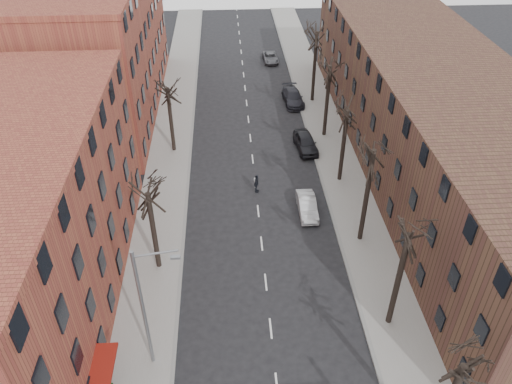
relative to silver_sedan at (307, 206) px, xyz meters
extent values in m
cube|color=gray|center=(-12.00, 11.41, -0.59)|extent=(4.00, 90.00, 0.15)
cube|color=gray|center=(4.00, 11.41, -0.59)|extent=(4.00, 90.00, 0.15)
cube|color=brown|center=(-20.00, -8.59, 5.33)|extent=(12.00, 26.00, 12.00)
cube|color=brown|center=(-20.00, 20.41, 6.33)|extent=(12.00, 28.00, 14.00)
cube|color=#4C3223|center=(12.00, 6.41, 4.33)|extent=(12.00, 50.00, 10.00)
cylinder|color=slate|center=(-11.20, -13.59, 3.83)|extent=(0.20, 0.20, 9.00)
cylinder|color=slate|center=(-10.10, -13.59, 8.13)|extent=(2.39, 0.12, 0.46)
cube|color=slate|center=(-9.10, -13.59, 7.83)|extent=(0.50, 0.22, 0.14)
imported|color=#B4B8BC|center=(0.00, 0.00, 0.00)|extent=(1.42, 4.05, 1.33)
imported|color=black|center=(1.30, 9.88, 0.11)|extent=(2.29, 4.74, 1.56)
imported|color=#202129|center=(1.30, 20.04, 0.06)|extent=(2.39, 5.16, 1.46)
imported|color=#56575D|center=(-0.20, 32.61, -0.10)|extent=(2.09, 4.15, 1.13)
imported|color=black|center=(-3.97, 3.13, 0.19)|extent=(0.69, 1.08, 1.72)
camera|label=1|loc=(-6.22, -31.85, 25.24)|focal=35.00mm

